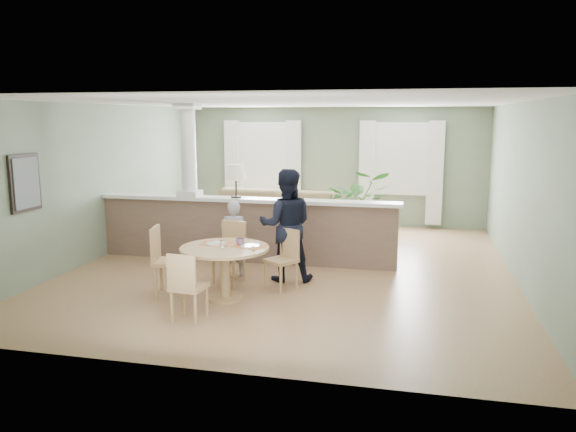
% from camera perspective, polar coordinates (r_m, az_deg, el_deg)
% --- Properties ---
extents(ground, '(8.00, 8.00, 0.00)m').
position_cam_1_polar(ground, '(9.42, 0.55, -5.19)').
color(ground, tan).
rests_on(ground, ground).
extents(room_shell, '(7.02, 8.02, 2.71)m').
position_cam_1_polar(room_shell, '(9.74, 1.19, 6.13)').
color(room_shell, gray).
rests_on(room_shell, ground).
extents(pony_wall, '(5.32, 0.38, 2.70)m').
position_cam_1_polar(pony_wall, '(9.71, -4.89, -0.50)').
color(pony_wall, '#755D4B').
rests_on(pony_wall, ground).
extents(sofa, '(3.43, 1.60, 0.97)m').
position_cam_1_polar(sofa, '(11.45, -1.85, 0.01)').
color(sofa, olive).
rests_on(sofa, ground).
extents(houseplant, '(1.45, 1.31, 1.44)m').
position_cam_1_polar(houseplant, '(11.46, 7.31, 1.13)').
color(houseplant, '#366F2C').
rests_on(houseplant, ground).
extents(dining_table, '(1.21, 1.21, 0.83)m').
position_cam_1_polar(dining_table, '(7.71, -6.38, -4.21)').
color(dining_table, tan).
rests_on(dining_table, ground).
extents(chair_far_boy, '(0.48, 0.48, 0.92)m').
position_cam_1_polar(chair_far_boy, '(8.52, -5.83, -3.34)').
color(chair_far_boy, tan).
rests_on(chair_far_boy, ground).
extents(chair_far_man, '(0.54, 0.54, 0.87)m').
position_cam_1_polar(chair_far_man, '(8.18, -0.37, -4.08)').
color(chair_far_man, tan).
rests_on(chair_far_man, ground).
extents(chair_near, '(0.42, 0.42, 0.87)m').
position_cam_1_polar(chair_near, '(6.95, -10.30, -6.81)').
color(chair_near, tan).
rests_on(chair_near, ground).
extents(chair_side, '(0.52, 0.52, 0.97)m').
position_cam_1_polar(chair_side, '(8.06, -12.43, -4.11)').
color(chair_side, tan).
rests_on(chair_side, ground).
extents(child_person, '(0.47, 0.33, 1.20)m').
position_cam_1_polar(child_person, '(8.82, -5.51, -2.28)').
color(child_person, '#98989D').
rests_on(child_person, ground).
extents(man_person, '(0.95, 0.82, 1.71)m').
position_cam_1_polar(man_person, '(8.49, -0.19, -0.95)').
color(man_person, black).
rests_on(man_person, ground).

